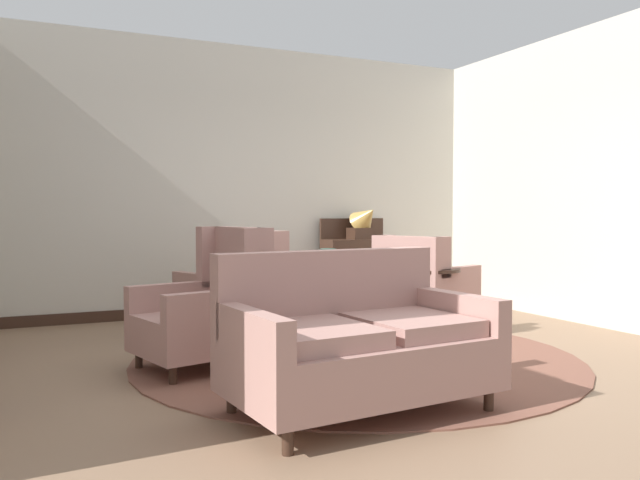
{
  "coord_description": "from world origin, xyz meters",
  "views": [
    {
      "loc": [
        -2.44,
        -4.25,
        1.18
      ],
      "look_at": [
        -0.25,
        0.45,
        0.96
      ],
      "focal_mm": 35.9,
      "sensor_mm": 36.0,
      "label": 1
    }
  ],
  "objects_px": {
    "coffee_table": "(331,305)",
    "armchair_near_sideboard": "(210,310)",
    "porcelain_vase": "(328,274)",
    "settee": "(356,344)",
    "gramophone": "(365,220)",
    "armchair_back_corner": "(423,290)",
    "armchair_beside_settee": "(237,288)",
    "side_table": "(430,295)",
    "sideboard": "(358,268)"
  },
  "relations": [
    {
      "from": "armchair_near_sideboard",
      "to": "sideboard",
      "type": "bearing_deg",
      "value": 118.18
    },
    {
      "from": "settee",
      "to": "side_table",
      "type": "xyz_separation_m",
      "value": [
        1.73,
        1.75,
        -0.01
      ]
    },
    {
      "from": "armchair_near_sideboard",
      "to": "sideboard",
      "type": "relative_size",
      "value": 0.96
    },
    {
      "from": "armchair_near_sideboard",
      "to": "side_table",
      "type": "xyz_separation_m",
      "value": [
        2.24,
        0.34,
        -0.05
      ]
    },
    {
      "from": "settee",
      "to": "gramophone",
      "type": "relative_size",
      "value": 3.26
    },
    {
      "from": "side_table",
      "to": "porcelain_vase",
      "type": "bearing_deg",
      "value": -167.53
    },
    {
      "from": "coffee_table",
      "to": "side_table",
      "type": "bearing_deg",
      "value": 12.95
    },
    {
      "from": "settee",
      "to": "armchair_back_corner",
      "type": "relative_size",
      "value": 1.56
    },
    {
      "from": "armchair_beside_settee",
      "to": "sideboard",
      "type": "xyz_separation_m",
      "value": [
        1.82,
        0.81,
        0.07
      ]
    },
    {
      "from": "armchair_beside_settee",
      "to": "armchair_near_sideboard",
      "type": "bearing_deg",
      "value": 43.82
    },
    {
      "from": "side_table",
      "to": "gramophone",
      "type": "bearing_deg",
      "value": 80.9
    },
    {
      "from": "armchair_near_sideboard",
      "to": "sideboard",
      "type": "distance_m",
      "value": 3.34
    },
    {
      "from": "gramophone",
      "to": "side_table",
      "type": "bearing_deg",
      "value": -99.1
    },
    {
      "from": "coffee_table",
      "to": "porcelain_vase",
      "type": "xyz_separation_m",
      "value": [
        -0.02,
        0.01,
        0.26
      ]
    },
    {
      "from": "armchair_beside_settee",
      "to": "armchair_back_corner",
      "type": "bearing_deg",
      "value": 130.02
    },
    {
      "from": "porcelain_vase",
      "to": "gramophone",
      "type": "distance_m",
      "value": 2.59
    },
    {
      "from": "porcelain_vase",
      "to": "armchair_near_sideboard",
      "type": "height_order",
      "value": "armchair_near_sideboard"
    },
    {
      "from": "porcelain_vase",
      "to": "coffee_table",
      "type": "bearing_deg",
      "value": -12.24
    },
    {
      "from": "coffee_table",
      "to": "armchair_beside_settee",
      "type": "bearing_deg",
      "value": 106.4
    },
    {
      "from": "armchair_back_corner",
      "to": "sideboard",
      "type": "xyz_separation_m",
      "value": [
        0.2,
        1.7,
        0.07
      ]
    },
    {
      "from": "coffee_table",
      "to": "armchair_near_sideboard",
      "type": "bearing_deg",
      "value": -176.2
    },
    {
      "from": "armchair_back_corner",
      "to": "armchair_near_sideboard",
      "type": "distance_m",
      "value": 2.35
    },
    {
      "from": "sideboard",
      "to": "gramophone",
      "type": "xyz_separation_m",
      "value": [
        0.05,
        -0.09,
        0.6
      ]
    },
    {
      "from": "armchair_beside_settee",
      "to": "armchair_near_sideboard",
      "type": "relative_size",
      "value": 1.02
    },
    {
      "from": "coffee_table",
      "to": "settee",
      "type": "height_order",
      "value": "settee"
    },
    {
      "from": "coffee_table",
      "to": "sideboard",
      "type": "height_order",
      "value": "sideboard"
    },
    {
      "from": "settee",
      "to": "coffee_table",
      "type": "bearing_deg",
      "value": 64.62
    },
    {
      "from": "side_table",
      "to": "armchair_near_sideboard",
      "type": "bearing_deg",
      "value": -171.31
    },
    {
      "from": "armchair_back_corner",
      "to": "coffee_table",
      "type": "bearing_deg",
      "value": 89.22
    },
    {
      "from": "porcelain_vase",
      "to": "armchair_beside_settee",
      "type": "distance_m",
      "value": 1.41
    },
    {
      "from": "armchair_back_corner",
      "to": "armchair_near_sideboard",
      "type": "bearing_deg",
      "value": 81.83
    },
    {
      "from": "side_table",
      "to": "gramophone",
      "type": "xyz_separation_m",
      "value": [
        0.29,
        1.8,
        0.69
      ]
    },
    {
      "from": "settee",
      "to": "gramophone",
      "type": "xyz_separation_m",
      "value": [
        2.02,
        3.55,
        0.69
      ]
    },
    {
      "from": "coffee_table",
      "to": "armchair_back_corner",
      "type": "xyz_separation_m",
      "value": [
        1.23,
        0.46,
        0.01
      ]
    },
    {
      "from": "porcelain_vase",
      "to": "gramophone",
      "type": "height_order",
      "value": "gramophone"
    },
    {
      "from": "settee",
      "to": "gramophone",
      "type": "distance_m",
      "value": 4.14
    },
    {
      "from": "side_table",
      "to": "sideboard",
      "type": "distance_m",
      "value": 1.9
    },
    {
      "from": "coffee_table",
      "to": "armchair_near_sideboard",
      "type": "xyz_separation_m",
      "value": [
        -1.06,
        -0.07,
        0.04
      ]
    },
    {
      "from": "armchair_near_sideboard",
      "to": "sideboard",
      "type": "xyz_separation_m",
      "value": [
        2.48,
        2.23,
        0.05
      ]
    },
    {
      "from": "armchair_near_sideboard",
      "to": "armchair_back_corner",
      "type": "bearing_deg",
      "value": 89.21
    },
    {
      "from": "coffee_table",
      "to": "sideboard",
      "type": "distance_m",
      "value": 2.59
    },
    {
      "from": "armchair_back_corner",
      "to": "side_table",
      "type": "relative_size",
      "value": 1.58
    },
    {
      "from": "settee",
      "to": "armchair_near_sideboard",
      "type": "xyz_separation_m",
      "value": [
        -0.51,
        1.41,
        0.04
      ]
    },
    {
      "from": "armchair_near_sideboard",
      "to": "gramophone",
      "type": "xyz_separation_m",
      "value": [
        2.53,
        2.14,
        0.64
      ]
    },
    {
      "from": "coffee_table",
      "to": "side_table",
      "type": "relative_size",
      "value": 1.36
    },
    {
      "from": "armchair_near_sideboard",
      "to": "armchair_beside_settee",
      "type": "bearing_deg",
      "value": 141.28
    },
    {
      "from": "armchair_near_sideboard",
      "to": "gramophone",
      "type": "bearing_deg",
      "value": 116.51
    },
    {
      "from": "armchair_beside_settee",
      "to": "side_table",
      "type": "relative_size",
      "value": 1.68
    },
    {
      "from": "coffee_table",
      "to": "armchair_back_corner",
      "type": "distance_m",
      "value": 1.31
    },
    {
      "from": "gramophone",
      "to": "settee",
      "type": "bearing_deg",
      "value": -119.67
    }
  ]
}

